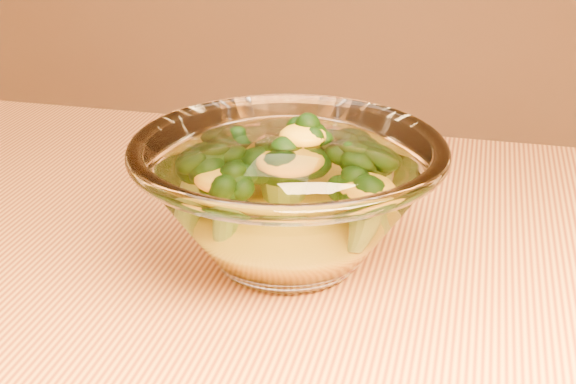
# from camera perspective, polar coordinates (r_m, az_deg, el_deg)

# --- Properties ---
(glass_bowl) EXTENTS (0.23, 0.23, 0.10)m
(glass_bowl) POSITION_cam_1_polar(r_m,az_deg,el_deg) (0.58, 0.00, -0.44)
(glass_bowl) COLOR white
(glass_bowl) RESTS_ON table
(cheese_sauce) EXTENTS (0.11, 0.11, 0.03)m
(cheese_sauce) POSITION_cam_1_polar(r_m,az_deg,el_deg) (0.59, 0.00, -2.32)
(cheese_sauce) COLOR gold
(cheese_sauce) RESTS_ON glass_bowl
(broccoli_heap) EXTENTS (0.15, 0.12, 0.08)m
(broccoli_heap) POSITION_cam_1_polar(r_m,az_deg,el_deg) (0.58, 0.07, 1.22)
(broccoli_heap) COLOR black
(broccoli_heap) RESTS_ON cheese_sauce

